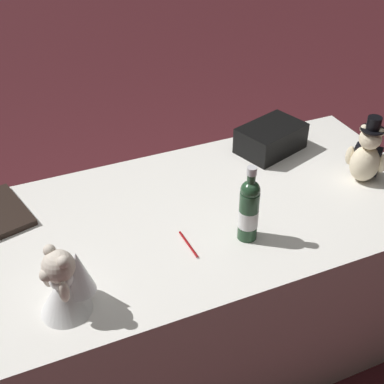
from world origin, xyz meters
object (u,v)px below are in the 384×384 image
(teddy_bear_groom, at_px, (367,156))
(gift_case_black, at_px, (271,138))
(signing_pen, at_px, (189,245))
(teddy_bear_bride, at_px, (66,282))
(champagne_bottle, at_px, (249,209))

(teddy_bear_groom, bearing_deg, gift_case_black, -55.98)
(teddy_bear_groom, height_order, signing_pen, teddy_bear_groom)
(teddy_bear_groom, distance_m, signing_pen, 0.83)
(teddy_bear_groom, relative_size, teddy_bear_bride, 1.20)
(teddy_bear_groom, relative_size, champagne_bottle, 0.97)
(signing_pen, xyz_separation_m, gift_case_black, (-0.58, -0.45, 0.05))
(teddy_bear_bride, distance_m, gift_case_black, 1.17)
(teddy_bear_groom, xyz_separation_m, signing_pen, (0.82, 0.10, -0.10))
(champagne_bottle, distance_m, signing_pen, 0.24)
(teddy_bear_groom, xyz_separation_m, gift_case_black, (0.23, -0.35, -0.05))
(teddy_bear_bride, relative_size, gift_case_black, 0.72)
(signing_pen, relative_size, gift_case_black, 0.46)
(signing_pen, bearing_deg, teddy_bear_groom, -172.81)
(teddy_bear_groom, xyz_separation_m, teddy_bear_bride, (1.25, 0.22, 0.00))
(teddy_bear_groom, relative_size, gift_case_black, 0.87)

